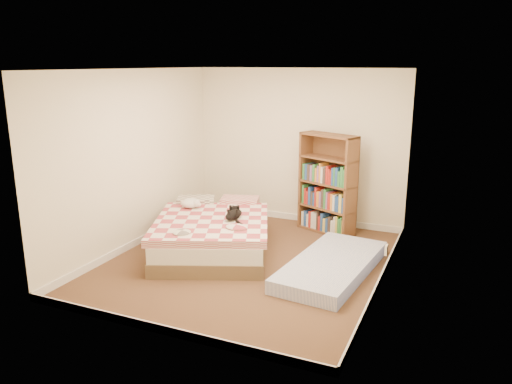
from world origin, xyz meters
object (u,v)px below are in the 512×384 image
at_px(bookshelf, 327,196).
at_px(black_cat, 235,214).
at_px(floor_mattress, 332,266).
at_px(white_dog, 191,203).
at_px(bed, 214,232).

distance_m(bookshelf, black_cat, 1.68).
bearing_deg(black_cat, floor_mattress, -25.34).
bearing_deg(floor_mattress, white_dog, 177.31).
relative_size(bookshelf, floor_mattress, 0.80).
height_order(bookshelf, black_cat, bookshelf).
bearing_deg(floor_mattress, bed, -178.40).
height_order(bed, black_cat, black_cat).
xyz_separation_m(bed, bookshelf, (1.25, 1.40, 0.31)).
height_order(bookshelf, white_dog, bookshelf).
relative_size(bed, floor_mattress, 1.28).
relative_size(bed, bookshelf, 1.60).
height_order(bed, bookshelf, bookshelf).
bearing_deg(bookshelf, floor_mattress, -49.09).
relative_size(floor_mattress, white_dog, 5.08).
relative_size(black_cat, white_dog, 1.68).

